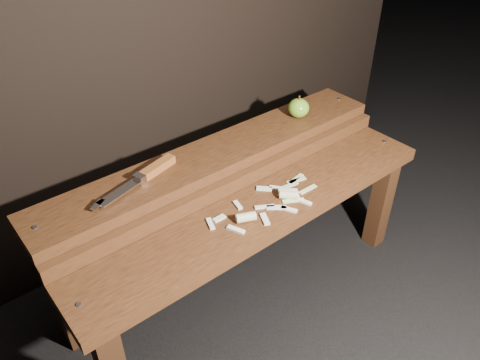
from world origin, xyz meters
TOP-DOWN VIEW (x-y plane):
  - ground at (0.00, 0.00)m, footprint 60.00×60.00m
  - bench_front_tier at (0.00, -0.06)m, footprint 1.20×0.20m
  - bench_rear_tier at (0.00, 0.17)m, footprint 1.20×0.21m
  - apple at (0.35, 0.17)m, footprint 0.07×0.07m
  - knife at (-0.23, 0.18)m, footprint 0.29×0.10m
  - apple_scraps at (0.03, -0.06)m, footprint 0.38×0.17m

SIDE VIEW (x-z plane):
  - ground at x=0.00m, z-range 0.00..0.00m
  - bench_front_tier at x=0.00m, z-range 0.14..0.56m
  - bench_rear_tier at x=0.00m, z-range 0.16..0.67m
  - apple_scraps at x=0.03m, z-range 0.42..0.44m
  - knife at x=-0.23m, z-range 0.50..0.53m
  - apple at x=0.35m, z-range 0.49..0.57m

